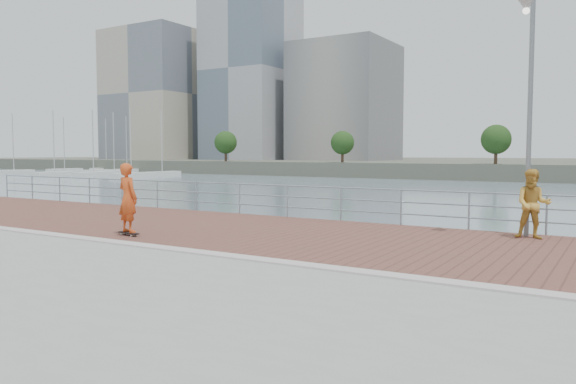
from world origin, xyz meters
The scene contains 9 objects.
water centered at (0.00, 0.00, -2.00)m, with size 400.00×400.00×0.00m, color slate.
brick_lane centered at (0.00, 3.60, 0.01)m, with size 40.00×6.80×0.02m, color brown.
curb centered at (0.00, 0.00, 0.03)m, with size 40.00×0.40×0.06m, color #B7B5AD.
guardrail centered at (0.00, 7.00, 0.69)m, with size 39.06×0.06×1.13m.
street_lamp centered at (4.70, 6.03, 4.53)m, with size 0.46×1.35×6.37m.
skateboard centered at (-4.43, 1.03, 0.09)m, with size 0.77×0.32×0.09m.
skateboarder centered at (-4.43, 1.03, 1.03)m, with size 0.68×0.44×1.86m, color #CF491B.
bystander centered at (4.91, 6.08, 0.92)m, with size 0.88×0.68×1.80m, color gold.
marina centered at (-81.30, 63.59, -1.47)m, with size 32.58×30.19×11.70m.
Camera 1 is at (7.02, -9.48, 2.26)m, focal length 35.00 mm.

